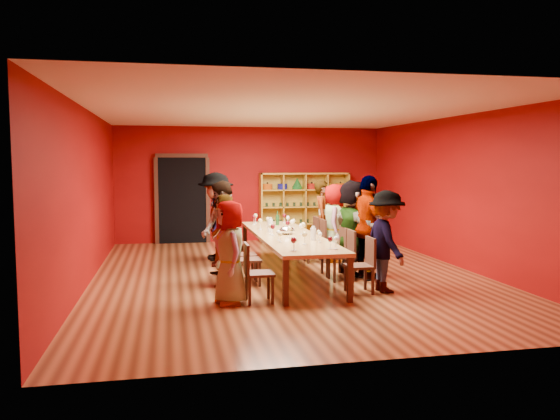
# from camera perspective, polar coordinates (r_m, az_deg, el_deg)

# --- Properties ---
(room_shell) EXTENTS (7.10, 9.10, 3.04)m
(room_shell) POSITION_cam_1_polar(r_m,az_deg,el_deg) (10.03, 0.74, 1.68)
(room_shell) COLOR brown
(room_shell) RESTS_ON ground
(tasting_table) EXTENTS (1.10, 4.50, 0.75)m
(tasting_table) POSITION_cam_1_polar(r_m,az_deg,el_deg) (10.10, 0.74, -2.86)
(tasting_table) COLOR #AA8146
(tasting_table) RESTS_ON ground
(doorway) EXTENTS (1.40, 0.17, 2.30)m
(doorway) POSITION_cam_1_polar(r_m,az_deg,el_deg) (14.25, -10.17, 1.09)
(doorway) COLOR black
(doorway) RESTS_ON ground
(shelving_unit) EXTENTS (2.40, 0.40, 1.80)m
(shelving_unit) POSITION_cam_1_polar(r_m,az_deg,el_deg) (14.57, 2.52, 0.70)
(shelving_unit) COLOR gold
(shelving_unit) RESTS_ON ground
(chair_person_left_0) EXTENTS (0.42, 0.42, 0.89)m
(chair_person_left_0) POSITION_cam_1_polar(r_m,az_deg,el_deg) (8.16, -2.75, -6.23)
(chair_person_left_0) COLOR black
(chair_person_left_0) RESTS_ON ground
(person_left_0) EXTENTS (0.53, 0.81, 1.53)m
(person_left_0) POSITION_cam_1_polar(r_m,az_deg,el_deg) (8.06, -5.23, -4.44)
(person_left_0) COLOR pink
(person_left_0) RESTS_ON ground
(chair_person_left_1) EXTENTS (0.42, 0.42, 0.89)m
(chair_person_left_1) POSITION_cam_1_polar(r_m,az_deg,el_deg) (9.29, -3.85, -4.84)
(chair_person_left_1) COLOR black
(chair_person_left_1) RESTS_ON ground
(person_left_1) EXTENTS (0.58, 0.67, 1.55)m
(person_left_1) POSITION_cam_1_polar(r_m,az_deg,el_deg) (9.21, -6.06, -3.20)
(person_left_1) COLOR #141537
(person_left_1) RESTS_ON ground
(chair_person_left_2) EXTENTS (0.42, 0.42, 0.89)m
(chair_person_left_2) POSITION_cam_1_polar(r_m,az_deg,el_deg) (9.78, -4.24, -4.34)
(chair_person_left_2) COLOR black
(chair_person_left_2) RESTS_ON ground
(person_left_2) EXTENTS (0.68, 0.95, 1.76)m
(person_left_2) POSITION_cam_1_polar(r_m,az_deg,el_deg) (9.69, -6.09, -2.14)
(person_left_2) COLOR #4E4E54
(person_left_2) RESTS_ON ground
(chair_person_left_3) EXTENTS (0.42, 0.42, 0.89)m
(chair_person_left_3) POSITION_cam_1_polar(r_m,az_deg,el_deg) (11.11, -5.12, -3.22)
(chair_person_left_3) COLOR black
(chair_person_left_3) RESTS_ON ground
(person_left_3) EXTENTS (0.59, 1.25, 1.88)m
(person_left_3) POSITION_cam_1_polar(r_m,az_deg,el_deg) (11.02, -6.70, -0.96)
(person_left_3) COLOR #C6858C
(person_left_3) RESTS_ON ground
(chair_person_left_4) EXTENTS (0.42, 0.42, 0.89)m
(chair_person_left_4) POSITION_cam_1_polar(r_m,az_deg,el_deg) (11.76, -5.48, -2.76)
(chair_person_left_4) COLOR black
(chair_person_left_4) RESTS_ON ground
(person_left_4) EXTENTS (0.53, 0.93, 1.51)m
(person_left_4) POSITION_cam_1_polar(r_m,az_deg,el_deg) (11.70, -6.67, -1.54)
(person_left_4) COLOR pink
(person_left_4) RESTS_ON ground
(chair_person_right_0) EXTENTS (0.42, 0.42, 0.89)m
(chair_person_right_0) POSITION_cam_1_polar(r_m,az_deg,el_deg) (8.85, 8.77, -5.39)
(chair_person_right_0) COLOR black
(chair_person_right_0) RESTS_ON ground
(person_right_0) EXTENTS (0.45, 1.06, 1.64)m
(person_right_0) POSITION_cam_1_polar(r_m,az_deg,el_deg) (8.94, 11.04, -3.22)
(person_right_0) COLOR #444549
(person_right_0) RESTS_ON ground
(chair_person_right_1) EXTENTS (0.42, 0.42, 0.89)m
(chair_person_right_1) POSITION_cam_1_polar(r_m,az_deg,el_deg) (9.73, 6.85, -4.42)
(chair_person_right_1) COLOR black
(chair_person_right_1) RESTS_ON ground
(person_right_1) EXTENTS (0.66, 1.15, 1.85)m
(person_right_1) POSITION_cam_1_polar(r_m,az_deg,el_deg) (9.80, 9.20, -1.83)
(person_right_1) COLOR #5986B8
(person_right_1) RESTS_ON ground
(chair_person_right_2) EXTENTS (0.42, 0.42, 0.89)m
(chair_person_right_2) POSITION_cam_1_polar(r_m,az_deg,el_deg) (10.14, 6.06, -4.02)
(chair_person_right_2) COLOR black
(chair_person_right_2) RESTS_ON ground
(person_right_2) EXTENTS (0.69, 1.68, 1.76)m
(person_right_2) POSITION_cam_1_polar(r_m,az_deg,el_deg) (10.18, 7.59, -1.82)
(person_right_2) COLOR #5874B5
(person_right_2) RESTS_ON ground
(chair_person_right_3) EXTENTS (0.42, 0.42, 0.89)m
(chair_person_right_3) POSITION_cam_1_polar(r_m,az_deg,el_deg) (11.44, 4.00, -2.97)
(chair_person_right_3) COLOR black
(chair_person_right_3) RESTS_ON ground
(person_right_3) EXTENTS (0.69, 0.90, 1.63)m
(person_right_3) POSITION_cam_1_polar(r_m,az_deg,el_deg) (11.50, 5.72, -1.34)
(person_right_3) COLOR silver
(person_right_3) RESTS_ON ground
(chair_person_right_4) EXTENTS (0.42, 0.42, 0.89)m
(chair_person_right_4) POSITION_cam_1_polar(r_m,az_deg,el_deg) (11.98, 3.28, -2.60)
(chair_person_right_4) COLOR black
(chair_person_right_4) RESTS_ON ground
(person_right_4) EXTENTS (0.66, 0.75, 1.69)m
(person_right_4) POSITION_cam_1_polar(r_m,az_deg,el_deg) (12.01, 4.51, -0.91)
(person_right_4) COLOR beige
(person_right_4) RESTS_ON ground
(wine_glass_0) EXTENTS (0.08, 0.08, 0.20)m
(wine_glass_0) POSITION_cam_1_polar(r_m,az_deg,el_deg) (8.30, 1.52, -3.22)
(wine_glass_0) COLOR white
(wine_glass_0) RESTS_ON tasting_table
(wine_glass_1) EXTENTS (0.08, 0.08, 0.21)m
(wine_glass_1) POSITION_cam_1_polar(r_m,az_deg,el_deg) (11.96, -2.58, -0.65)
(wine_glass_1) COLOR white
(wine_glass_1) RESTS_ON tasting_table
(wine_glass_2) EXTENTS (0.08, 0.08, 0.20)m
(wine_glass_2) POSITION_cam_1_polar(r_m,az_deg,el_deg) (11.01, 1.42, -1.20)
(wine_glass_2) COLOR white
(wine_glass_2) RESTS_ON tasting_table
(wine_glass_3) EXTENTS (0.07, 0.07, 0.18)m
(wine_glass_3) POSITION_cam_1_polar(r_m,az_deg,el_deg) (9.12, 4.20, -2.60)
(wine_glass_3) COLOR white
(wine_glass_3) RESTS_ON tasting_table
(wine_glass_4) EXTENTS (0.08, 0.08, 0.20)m
(wine_glass_4) POSITION_cam_1_polar(r_m,az_deg,el_deg) (11.33, -1.28, -1.00)
(wine_glass_4) COLOR white
(wine_glass_4) RESTS_ON tasting_table
(wine_glass_5) EXTENTS (0.07, 0.07, 0.18)m
(wine_glass_5) POSITION_cam_1_polar(r_m,az_deg,el_deg) (10.98, 1.26, -1.27)
(wine_glass_5) COLOR white
(wine_glass_5) RESTS_ON tasting_table
(wine_glass_6) EXTENTS (0.07, 0.07, 0.18)m
(wine_glass_6) POSITION_cam_1_polar(r_m,az_deg,el_deg) (9.31, -0.17, -2.41)
(wine_glass_6) COLOR white
(wine_glass_6) RESTS_ON tasting_table
(wine_glass_7) EXTENTS (0.09, 0.09, 0.22)m
(wine_glass_7) POSITION_cam_1_polar(r_m,az_deg,el_deg) (10.14, 2.43, -1.63)
(wine_glass_7) COLOR white
(wine_glass_7) RESTS_ON tasting_table
(wine_glass_8) EXTENTS (0.09, 0.09, 0.22)m
(wine_glass_8) POSITION_cam_1_polar(r_m,az_deg,el_deg) (10.79, -2.08, -1.23)
(wine_glass_8) COLOR white
(wine_glass_8) RESTS_ON tasting_table
(wine_glass_9) EXTENTS (0.09, 0.09, 0.21)m
(wine_glass_9) POSITION_cam_1_polar(r_m,az_deg,el_deg) (9.94, -0.77, -1.80)
(wine_glass_9) COLOR white
(wine_glass_9) RESTS_ON tasting_table
(wine_glass_10) EXTENTS (0.08, 0.08, 0.20)m
(wine_glass_10) POSITION_cam_1_polar(r_m,az_deg,el_deg) (12.04, 0.46, -0.64)
(wine_glass_10) COLOR white
(wine_glass_10) RESTS_ON tasting_table
(wine_glass_11) EXTENTS (0.08, 0.08, 0.21)m
(wine_glass_11) POSITION_cam_1_polar(r_m,az_deg,el_deg) (9.67, 0.98, -2.03)
(wine_glass_11) COLOR white
(wine_glass_11) RESTS_ON tasting_table
(wine_glass_12) EXTENTS (0.08, 0.08, 0.20)m
(wine_glass_12) POSITION_cam_1_polar(r_m,az_deg,el_deg) (8.45, 5.26, -3.11)
(wine_glass_12) COLOR white
(wine_glass_12) RESTS_ON tasting_table
(wine_glass_13) EXTENTS (0.08, 0.08, 0.20)m
(wine_glass_13) POSITION_cam_1_polar(r_m,az_deg,el_deg) (10.14, 2.23, -1.74)
(wine_glass_13) COLOR white
(wine_glass_13) RESTS_ON tasting_table
(wine_glass_14) EXTENTS (0.07, 0.07, 0.18)m
(wine_glass_14) POSITION_cam_1_polar(r_m,az_deg,el_deg) (9.39, 4.05, -2.38)
(wine_glass_14) COLOR white
(wine_glass_14) RESTS_ON tasting_table
(wine_glass_15) EXTENTS (0.08, 0.08, 0.20)m
(wine_glass_15) POSITION_cam_1_polar(r_m,az_deg,el_deg) (10.09, -0.99, -1.75)
(wine_glass_15) COLOR white
(wine_glass_15) RESTS_ON tasting_table
(wine_glass_16) EXTENTS (0.09, 0.09, 0.21)m
(wine_glass_16) POSITION_cam_1_polar(r_m,az_deg,el_deg) (8.23, 1.42, -3.24)
(wine_glass_16) COLOR white
(wine_glass_16) RESTS_ON tasting_table
(wine_glass_17) EXTENTS (0.09, 0.09, 0.21)m
(wine_glass_17) POSITION_cam_1_polar(r_m,az_deg,el_deg) (8.87, 2.59, -2.63)
(wine_glass_17) COLOR white
(wine_glass_17) RESTS_ON tasting_table
(wine_glass_18) EXTENTS (0.07, 0.07, 0.18)m
(wine_glass_18) POSITION_cam_1_polar(r_m,az_deg,el_deg) (11.77, 0.83, -0.85)
(wine_glass_18) COLOR white
(wine_glass_18) RESTS_ON tasting_table
(wine_glass_19) EXTENTS (0.09, 0.09, 0.21)m
(wine_glass_19) POSITION_cam_1_polar(r_m,az_deg,el_deg) (10.51, 0.81, -1.43)
(wine_glass_19) COLOR white
(wine_glass_19) RESTS_ON tasting_table
(wine_glass_20) EXTENTS (0.08, 0.08, 0.21)m
(wine_glass_20) POSITION_cam_1_polar(r_m,az_deg,el_deg) (10.95, -2.05, -1.17)
(wine_glass_20) COLOR white
(wine_glass_20) RESTS_ON tasting_table
(wine_glass_21) EXTENTS (0.08, 0.08, 0.21)m
(wine_glass_21) POSITION_cam_1_polar(r_m,az_deg,el_deg) (8.43, 5.87, -3.10)
(wine_glass_21) COLOR white
(wine_glass_21) RESTS_ON tasting_table
(wine_glass_22) EXTENTS (0.08, 0.08, 0.21)m
(wine_glass_22) POSITION_cam_1_polar(r_m,az_deg,el_deg) (11.68, -2.75, -0.80)
(wine_glass_22) COLOR white
(wine_glass_22) RESTS_ON tasting_table
(wine_glass_23) EXTENTS (0.07, 0.07, 0.18)m
(wine_glass_23) POSITION_cam_1_polar(r_m,az_deg,el_deg) (9.11, 0.03, -2.59)
(wine_glass_23) COLOR white
(wine_glass_23) RESTS_ON tasting_table
(spittoon_bowl) EXTENTS (0.29, 0.29, 0.16)m
(spittoon_bowl) POSITION_cam_1_polar(r_m,az_deg,el_deg) (10.15, 0.71, -2.15)
(spittoon_bowl) COLOR silver
(spittoon_bowl) RESTS_ON tasting_table
(carafe_a) EXTENTS (0.13, 0.13, 0.28)m
(carafe_a) POSITION_cam_1_polar(r_m,az_deg,el_deg) (10.45, -1.03, -1.62)
(carafe_a) COLOR white
(carafe_a) RESTS_ON tasting_table
(carafe_b) EXTENTS (0.12, 0.12, 0.25)m
(carafe_b) POSITION_cam_1_polar(r_m,az_deg,el_deg) (9.38, 3.50, -2.49)
(carafe_b) COLOR white
(carafe_b) RESTS_ON tasting_table
(wine_bottle) EXTENTS (0.08, 0.08, 0.31)m
(wine_bottle) POSITION_cam_1_polar(r_m,az_deg,el_deg) (11.56, -0.27, -1.02)
(wine_bottle) COLOR #143919
(wine_bottle) RESTS_ON tasting_table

